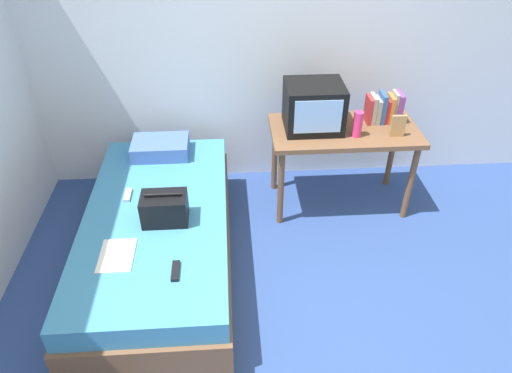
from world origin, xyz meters
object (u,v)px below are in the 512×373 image
(water_bottle, at_px, (358,124))
(remote_silver, at_px, (128,195))
(desk, at_px, (343,139))
(magazine, at_px, (117,255))
(picture_frame, at_px, (398,126))
(book_row, at_px, (384,108))
(remote_dark, at_px, (175,271))
(tv, at_px, (314,107))
(bed, at_px, (160,238))
(handbag, at_px, (165,208))
(pillow, at_px, (161,147))

(water_bottle, distance_m, remote_silver, 1.77)
(desk, relative_size, magazine, 4.00)
(remote_silver, bearing_deg, picture_frame, 8.63)
(magazine, bearing_deg, water_bottle, 29.11)
(book_row, distance_m, picture_frame, 0.25)
(water_bottle, distance_m, remote_dark, 1.75)
(desk, distance_m, picture_frame, 0.43)
(magazine, bearing_deg, tv, 38.61)
(picture_frame, height_order, magazine, picture_frame)
(tv, distance_m, water_bottle, 0.36)
(bed, distance_m, handbag, 0.37)
(desk, relative_size, tv, 2.64)
(tv, relative_size, remote_silver, 3.06)
(handbag, distance_m, remote_dark, 0.50)
(magazine, bearing_deg, pillow, 82.24)
(picture_frame, bearing_deg, pillow, 172.10)
(pillow, distance_m, remote_dark, 1.35)
(bed, xyz_separation_m, book_row, (1.76, 0.75, 0.60))
(bed, relative_size, magazine, 6.90)
(bed, bearing_deg, remote_dark, -72.66)
(tv, distance_m, picture_frame, 0.65)
(magazine, relative_size, remote_dark, 1.86)
(book_row, relative_size, handbag, 0.90)
(tv, distance_m, magazine, 1.81)
(water_bottle, height_order, remote_dark, water_bottle)
(bed, xyz_separation_m, remote_silver, (-0.21, 0.20, 0.25))
(desk, relative_size, water_bottle, 5.72)
(desk, bearing_deg, water_bottle, -63.51)
(picture_frame, bearing_deg, bed, -164.39)
(desk, distance_m, pillow, 1.47)
(handbag, bearing_deg, remote_silver, 135.79)
(desk, bearing_deg, remote_silver, -164.72)
(picture_frame, distance_m, magazine, 2.22)
(picture_frame, bearing_deg, magazine, -155.31)
(picture_frame, height_order, remote_dark, picture_frame)
(desk, xyz_separation_m, book_row, (0.32, 0.10, 0.20))
(water_bottle, xyz_separation_m, remote_dark, (-1.32, -1.10, -0.33))
(bed, relative_size, picture_frame, 11.40)
(water_bottle, height_order, picture_frame, water_bottle)
(book_row, height_order, handbag, book_row)
(water_bottle, relative_size, picture_frame, 1.16)
(magazine, distance_m, remote_dark, 0.40)
(picture_frame, bearing_deg, desk, 158.32)
(picture_frame, relative_size, remote_silver, 1.22)
(bed, xyz_separation_m, pillow, (-0.03, 0.76, 0.31))
(tv, xyz_separation_m, picture_frame, (0.62, -0.18, -0.09))
(desk, distance_m, book_row, 0.40)
(remote_silver, bearing_deg, magazine, -87.70)
(book_row, bearing_deg, tv, -173.46)
(remote_dark, relative_size, remote_silver, 1.08)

